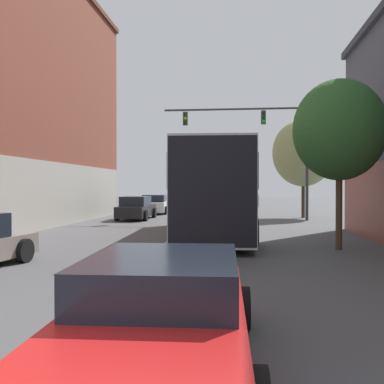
% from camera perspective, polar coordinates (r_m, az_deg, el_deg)
% --- Properties ---
extents(lane_center_line, '(0.14, 41.15, 0.01)m').
position_cam_1_polar(lane_center_line, '(16.68, -2.85, -6.17)').
color(lane_center_line, silver).
rests_on(lane_center_line, ground_plane).
extents(bus, '(3.26, 11.89, 3.50)m').
position_cam_1_polar(bus, '(18.41, 2.97, 0.58)').
color(bus, '#B7B7BC').
rests_on(bus, ground_plane).
extents(hatchback_foreground, '(2.24, 4.58, 1.19)m').
position_cam_1_polar(hatchback_foreground, '(5.24, -3.96, -15.07)').
color(hatchback_foreground, red).
rests_on(hatchback_foreground, ground_plane).
extents(parked_car_left_near, '(2.31, 4.53, 1.38)m').
position_cam_1_polar(parked_car_left_near, '(33.28, -4.78, -1.61)').
color(parked_car_left_near, silver).
rests_on(parked_car_left_near, ground_plane).
extents(parked_car_left_mid, '(1.95, 4.63, 1.40)m').
position_cam_1_polar(parked_car_left_mid, '(27.55, -7.09, -2.07)').
color(parked_car_left_mid, black).
rests_on(parked_car_left_mid, ground_plane).
extents(traffic_signal_gantry, '(8.56, 0.36, 6.92)m').
position_cam_1_polar(traffic_signal_gantry, '(27.12, 9.19, 7.08)').
color(traffic_signal_gantry, '#333338').
rests_on(traffic_signal_gantry, ground_plane).
extents(street_tree_near, '(2.90, 2.61, 5.39)m').
position_cam_1_polar(street_tree_near, '(15.01, 18.20, 7.47)').
color(street_tree_near, '#4C3823').
rests_on(street_tree_near, ground_plane).
extents(street_tree_far, '(3.91, 3.52, 6.31)m').
position_cam_1_polar(street_tree_far, '(29.64, 13.95, 4.85)').
color(street_tree_far, '#3D2D1E').
rests_on(street_tree_far, ground_plane).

